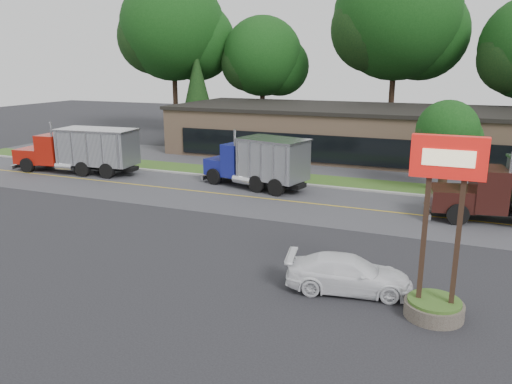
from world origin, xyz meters
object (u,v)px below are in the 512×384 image
at_px(rally_car, 349,274).
at_px(bilo_sign, 439,259).
at_px(dump_truck_red, 82,149).
at_px(dump_truck_blue, 260,161).

bearing_deg(rally_car, bilo_sign, -116.12).
relative_size(dump_truck_red, rally_car, 2.21).
bearing_deg(dump_truck_red, rally_car, 146.28).
height_order(bilo_sign, dump_truck_blue, bilo_sign).
relative_size(bilo_sign, dump_truck_red, 0.60).
bearing_deg(dump_truck_blue, dump_truck_red, 17.48).
bearing_deg(rally_car, dump_truck_red, 51.01).
distance_m(bilo_sign, dump_truck_red, 28.90).
height_order(dump_truck_red, rally_car, dump_truck_red).
distance_m(dump_truck_blue, rally_car, 15.77).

